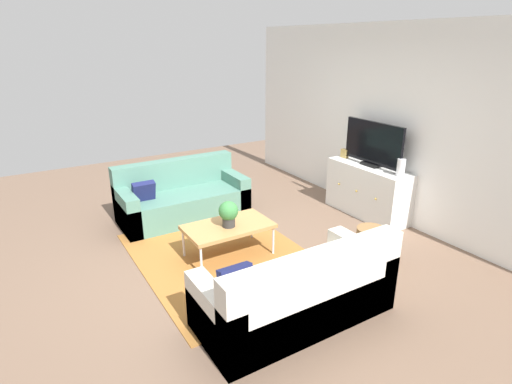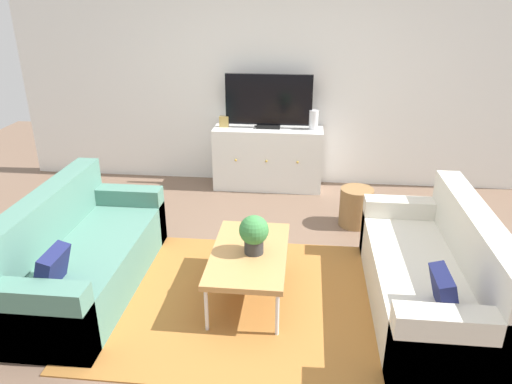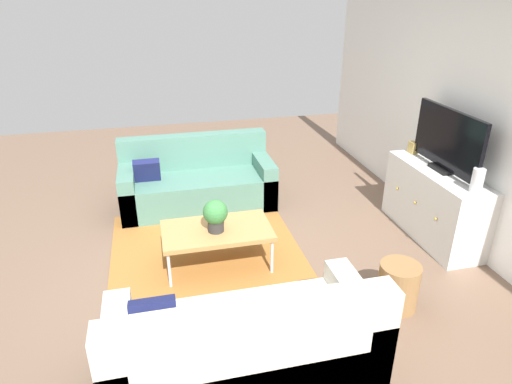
# 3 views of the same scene
# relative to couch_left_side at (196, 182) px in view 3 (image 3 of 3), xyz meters

# --- Properties ---
(ground_plane) EXTENTS (10.00, 10.00, 0.00)m
(ground_plane) POSITION_rel_couch_left_side_xyz_m (1.43, 0.10, -0.28)
(ground_plane) COLOR brown
(wall_back) EXTENTS (6.40, 0.12, 2.70)m
(wall_back) POSITION_rel_couch_left_side_xyz_m (1.43, 2.65, 1.07)
(wall_back) COLOR white
(wall_back) RESTS_ON ground_plane
(area_rug) EXTENTS (2.50, 1.90, 0.01)m
(area_rug) POSITION_rel_couch_left_side_xyz_m (1.43, -0.05, -0.27)
(area_rug) COLOR #9E662D
(area_rug) RESTS_ON ground_plane
(couch_left_side) EXTENTS (0.81, 1.81, 0.82)m
(couch_left_side) POSITION_rel_couch_left_side_xyz_m (0.00, 0.00, 0.00)
(couch_left_side) COLOR #4C7A6B
(couch_left_side) RESTS_ON ground_plane
(couch_right_side) EXTENTS (0.81, 1.81, 0.82)m
(couch_right_side) POSITION_rel_couch_left_side_xyz_m (2.87, 0.00, 0.00)
(couch_right_side) COLOR beige
(couch_right_side) RESTS_ON ground_plane
(coffee_table) EXTENTS (0.59, 1.03, 0.41)m
(coffee_table) POSITION_rel_couch_left_side_xyz_m (1.42, 0.04, 0.10)
(coffee_table) COLOR #B7844C
(coffee_table) RESTS_ON ground_plane
(potted_plant) EXTENTS (0.23, 0.23, 0.31)m
(potted_plant) POSITION_rel_couch_left_side_xyz_m (1.46, 0.02, 0.30)
(potted_plant) COLOR #2D2D2D
(potted_plant) RESTS_ON coffee_table
(tv_console) EXTENTS (1.31, 0.47, 0.76)m
(tv_console) POSITION_rel_couch_left_side_xyz_m (1.38, 2.37, 0.10)
(tv_console) COLOR white
(tv_console) RESTS_ON ground_plane
(flat_screen_tv) EXTENTS (1.03, 0.16, 0.64)m
(flat_screen_tv) POSITION_rel_couch_left_side_xyz_m (1.38, 2.39, 0.80)
(flat_screen_tv) COLOR black
(flat_screen_tv) RESTS_ON tv_console
(glass_vase) EXTENTS (0.11, 0.11, 0.23)m
(glass_vase) POSITION_rel_couch_left_side_xyz_m (1.91, 2.37, 0.60)
(glass_vase) COLOR silver
(glass_vase) RESTS_ON tv_console
(mantel_clock) EXTENTS (0.11, 0.07, 0.13)m
(mantel_clock) POSITION_rel_couch_left_side_xyz_m (0.84, 2.37, 0.55)
(mantel_clock) COLOR tan
(mantel_clock) RESTS_ON tv_console
(wicker_basket) EXTENTS (0.34, 0.34, 0.41)m
(wicker_basket) POSITION_rel_couch_left_side_xyz_m (2.38, 1.41, -0.07)
(wicker_basket) COLOR olive
(wicker_basket) RESTS_ON ground_plane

